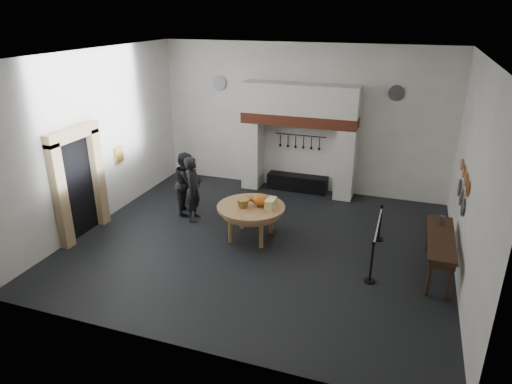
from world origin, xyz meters
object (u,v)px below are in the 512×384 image
(barrier_post_near, at_px, (371,263))
(iron_range, at_px, (297,183))
(work_table, at_px, (251,207))
(side_table, at_px, (441,238))
(visitor_far, at_px, (187,183))
(barrier_post_far, at_px, (380,224))
(visitor_near, at_px, (193,189))

(barrier_post_near, bearing_deg, iron_range, 120.96)
(work_table, bearing_deg, side_table, -3.30)
(visitor_far, distance_m, barrier_post_far, 5.32)
(work_table, xyz_separation_m, barrier_post_far, (3.07, 0.93, -0.39))
(visitor_far, height_order, side_table, visitor_far)
(visitor_near, xyz_separation_m, side_table, (6.24, -0.77, -0.02))
(work_table, height_order, barrier_post_near, barrier_post_near)
(visitor_near, xyz_separation_m, visitor_far, (-0.40, 0.40, -0.02))
(iron_range, relative_size, visitor_far, 1.08)
(visitor_near, distance_m, barrier_post_far, 4.94)
(work_table, xyz_separation_m, side_table, (4.40, -0.25, 0.03))
(iron_range, distance_m, side_table, 5.62)
(iron_range, relative_size, side_table, 0.86)
(barrier_post_near, bearing_deg, visitor_near, 162.00)
(work_table, height_order, visitor_near, visitor_near)
(visitor_near, relative_size, visitor_far, 1.02)
(work_table, distance_m, side_table, 4.41)
(visitor_near, xyz_separation_m, barrier_post_far, (4.90, 0.41, -0.44))
(work_table, xyz_separation_m, visitor_far, (-2.24, 0.92, 0.04))
(side_table, bearing_deg, visitor_far, 169.98)
(barrier_post_far, bearing_deg, visitor_far, -179.93)
(visitor_far, bearing_deg, barrier_post_far, -106.87)
(visitor_far, bearing_deg, work_table, -129.28)
(visitor_near, relative_size, side_table, 0.81)
(visitor_near, relative_size, barrier_post_near, 1.99)
(iron_range, relative_size, barrier_post_near, 2.11)
(visitor_far, relative_size, side_table, 0.80)
(visitor_near, distance_m, barrier_post_near, 5.18)
(side_table, height_order, barrier_post_far, same)
(side_table, xyz_separation_m, barrier_post_far, (-1.33, 1.18, -0.42))
(barrier_post_far, bearing_deg, side_table, -41.47)
(side_table, bearing_deg, work_table, 176.70)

